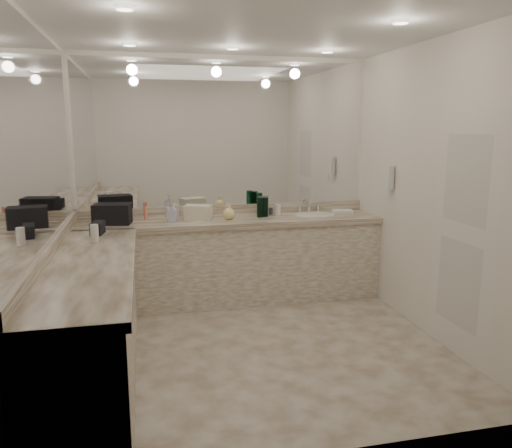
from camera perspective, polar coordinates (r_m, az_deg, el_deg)
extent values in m
plane|color=beige|center=(4.43, -0.13, -13.69)|extent=(3.20, 3.20, 0.00)
plane|color=white|center=(4.09, -0.15, 21.54)|extent=(3.20, 3.20, 0.00)
cube|color=white|center=(5.53, -3.57, 5.27)|extent=(3.20, 0.02, 2.60)
cube|color=white|center=(4.03, -22.95, 2.26)|extent=(0.02, 3.00, 2.60)
cube|color=white|center=(4.68, 19.39, 3.62)|extent=(0.02, 3.00, 2.60)
cube|color=silver|center=(5.40, -2.94, -4.38)|extent=(3.20, 0.60, 0.84)
cube|color=beige|center=(5.28, -2.97, 0.30)|extent=(3.20, 0.64, 0.06)
cube|color=silver|center=(3.92, -18.33, -11.00)|extent=(0.60, 2.40, 0.84)
cube|color=beige|center=(3.78, -18.59, -4.64)|extent=(0.64, 2.42, 0.06)
cube|color=beige|center=(5.55, -3.50, 1.65)|extent=(3.20, 0.04, 0.10)
cube|color=beige|center=(4.09, -22.31, -2.57)|extent=(0.04, 3.00, 0.10)
cube|color=white|center=(5.49, -3.61, 10.20)|extent=(3.12, 0.01, 1.55)
cube|color=white|center=(3.99, -23.29, 9.02)|extent=(0.01, 2.92, 1.55)
cylinder|color=white|center=(5.53, 6.75, 0.98)|extent=(0.44, 0.44, 0.03)
cube|color=silver|center=(5.71, 6.07, 2.08)|extent=(0.24, 0.16, 0.14)
cube|color=white|center=(5.25, 14.96, 5.17)|extent=(0.06, 0.10, 0.24)
cube|color=white|center=(4.30, 22.54, -0.59)|extent=(0.02, 0.82, 2.10)
cube|color=black|center=(5.17, -16.10, 1.13)|extent=(0.39, 0.28, 0.21)
cube|color=black|center=(4.70, -17.66, -0.49)|extent=(0.12, 0.22, 0.11)
cube|color=beige|center=(5.24, -6.63, 1.34)|extent=(0.31, 0.26, 0.16)
cube|color=white|center=(5.68, 9.86, 1.40)|extent=(0.24, 0.18, 0.04)
cylinder|color=white|center=(4.41, -17.98, -0.96)|extent=(0.07, 0.07, 0.16)
imported|color=silver|center=(5.20, -9.42, 1.36)|extent=(0.09, 0.09, 0.19)
imported|color=silver|center=(5.16, -9.48, 1.29)|extent=(0.11, 0.11, 0.19)
imported|color=#FDEB92|center=(5.24, -3.11, 1.45)|extent=(0.14, 0.14, 0.16)
cylinder|color=#0E5231|center=(5.38, 1.02, 1.98)|extent=(0.07, 0.07, 0.21)
cylinder|color=#0E5231|center=(5.35, 0.49, 1.95)|extent=(0.07, 0.07, 0.22)
cylinder|color=#0E5231|center=(5.38, 0.75, 1.92)|extent=(0.06, 0.06, 0.20)
cylinder|color=#0E5231|center=(5.50, 1.07, 2.14)|extent=(0.07, 0.07, 0.21)
cylinder|color=#0E5231|center=(5.38, 0.97, 1.92)|extent=(0.07, 0.07, 0.20)
cylinder|color=silver|center=(5.35, -10.04, 1.28)|extent=(0.05, 0.05, 0.12)
cylinder|color=#3F3F4C|center=(5.52, 1.71, 1.47)|extent=(0.04, 0.04, 0.07)
cylinder|color=white|center=(5.31, -9.07, 1.10)|extent=(0.05, 0.05, 0.10)
cylinder|color=#3F3F4C|center=(5.47, 2.50, 1.55)|extent=(0.04, 0.04, 0.11)
cylinder|color=#E57F66|center=(5.35, -12.52, 1.24)|extent=(0.04, 0.04, 0.14)
cylinder|color=#9966B2|center=(5.28, -7.31, 1.10)|extent=(0.04, 0.04, 0.10)
cylinder|color=white|center=(5.46, 2.51, 1.63)|extent=(0.06, 0.06, 0.12)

